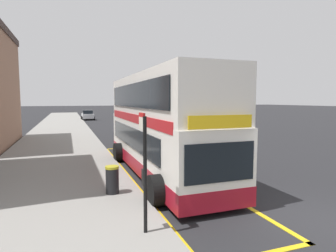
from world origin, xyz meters
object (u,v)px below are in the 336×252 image
at_px(bus_stop_sign, 144,164).
at_px(litter_bin, 112,180).
at_px(parked_car_black_across, 125,112).
at_px(parked_car_silver_behind, 88,115).
at_px(parked_car_teal_ahead, 161,125).
at_px(double_decker_bus, 159,128).

distance_m(bus_stop_sign, litter_bin, 3.29).
relative_size(parked_car_black_across, parked_car_silver_behind, 1.00).
distance_m(parked_car_black_across, parked_car_teal_ahead, 29.78).
height_order(double_decker_bus, bus_stop_sign, double_decker_bus).
bearing_deg(parked_car_silver_behind, double_decker_bus, -86.94).
bearing_deg(parked_car_silver_behind, litter_bin, -90.69).
relative_size(bus_stop_sign, parked_car_black_across, 0.68).
relative_size(parked_car_black_across, parked_car_teal_ahead, 1.00).
bearing_deg(litter_bin, bus_stop_sign, -84.12).
xyz_separation_m(bus_stop_sign, parked_car_silver_behind, (1.52, 42.22, -1.00)).
height_order(double_decker_bus, parked_car_teal_ahead, double_decker_bus).
relative_size(parked_car_teal_ahead, litter_bin, 4.48).
xyz_separation_m(bus_stop_sign, litter_bin, (-0.31, 3.05, -1.19)).
bearing_deg(parked_car_teal_ahead, litter_bin, -114.18).
relative_size(double_decker_bus, parked_car_silver_behind, 2.57).
relative_size(bus_stop_sign, parked_car_silver_behind, 0.68).
relative_size(parked_car_silver_behind, litter_bin, 4.48).
bearing_deg(parked_car_teal_ahead, bus_stop_sign, -110.30).
height_order(double_decker_bus, parked_car_silver_behind, double_decker_bus).
distance_m(double_decker_bus, parked_car_silver_behind, 36.62).
height_order(bus_stop_sign, parked_car_silver_behind, bus_stop_sign).
height_order(bus_stop_sign, parked_car_teal_ahead, bus_stop_sign).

